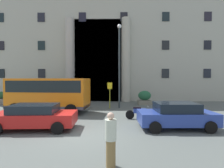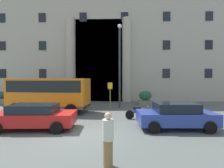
{
  "view_description": "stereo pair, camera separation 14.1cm",
  "coord_description": "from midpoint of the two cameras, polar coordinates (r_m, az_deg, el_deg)",
  "views": [
    {
      "loc": [
        1.42,
        -8.31,
        2.7
      ],
      "look_at": [
        1.23,
        4.88,
        2.38
      ],
      "focal_mm": 27.17,
      "sensor_mm": 36.0,
      "label": 1
    },
    {
      "loc": [
        1.56,
        -8.31,
        2.7
      ],
      "look_at": [
        1.23,
        4.88,
        2.38
      ],
      "focal_mm": 27.17,
      "sensor_mm": 36.0,
      "label": 2
    }
  ],
  "objects": [
    {
      "name": "lamppost_plaza_centre",
      "position": [
        16.35,
        2.24,
        8.18
      ],
      "size": [
        0.4,
        0.4,
        8.0
      ],
      "color": "#313B3E",
      "rests_on": "ground_plane"
    },
    {
      "name": "pedestrian_man_crossing",
      "position": [
        5.52,
        -1.19,
        -18.14
      ],
      "size": [
        0.36,
        0.36,
        1.7
      ],
      "rotation": [
        0.0,
        0.0,
        4.78
      ],
      "color": "olive",
      "rests_on": "ground_plane"
    },
    {
      "name": "office_building_facade",
      "position": [
        26.35,
        -2.49,
        12.95
      ],
      "size": [
        32.44,
        9.8,
        15.98
      ],
      "color": "#AAAC9C",
      "rests_on": "ground_plane"
    },
    {
      "name": "parked_estate_mid",
      "position": [
        10.2,
        20.33,
        -9.78
      ],
      "size": [
        4.14,
        2.13,
        1.43
      ],
      "rotation": [
        0.0,
        0.0,
        0.02
      ],
      "color": "#273E96",
      "rests_on": "ground_plane"
    },
    {
      "name": "ground_plane",
      "position": [
        8.88,
        -9.27,
        -16.73
      ],
      "size": [
        80.0,
        64.0,
        0.12
      ],
      "primitive_type": "cube",
      "color": "#535B57"
    },
    {
      "name": "parked_coupe_end",
      "position": [
        10.34,
        -24.95,
        -9.82
      ],
      "size": [
        4.46,
        2.18,
        1.37
      ],
      "rotation": [
        0.0,
        0.0,
        0.05
      ],
      "color": "red",
      "rests_on": "ground_plane"
    },
    {
      "name": "bus_stop_sign",
      "position": [
        15.92,
        -1.01,
        -2.84
      ],
      "size": [
        0.44,
        0.08,
        2.45
      ],
      "color": "#979A20",
      "rests_on": "ground_plane"
    },
    {
      "name": "hedge_planter_east",
      "position": [
        22.77,
        -33.7,
        -3.95
      ],
      "size": [
        2.02,
        0.85,
        1.39
      ],
      "color": "gray",
      "rests_on": "ground_plane"
    },
    {
      "name": "hedge_planter_entrance_left",
      "position": [
        20.89,
        -21.83,
        -4.02
      ],
      "size": [
        1.64,
        0.72,
        1.59
      ],
      "color": "slate",
      "rests_on": "ground_plane"
    },
    {
      "name": "orange_minibus",
      "position": [
        14.87,
        -20.59,
        -2.65
      ],
      "size": [
        6.52,
        2.99,
        2.81
      ],
      "rotation": [
        0.0,
        0.0,
        -0.08
      ],
      "color": "orange",
      "rests_on": "ground_plane"
    },
    {
      "name": "hedge_planter_far_east",
      "position": [
        18.87,
        10.71,
        -4.61
      ],
      "size": [
        1.46,
        0.9,
        1.52
      ],
      "color": "gray",
      "rests_on": "ground_plane"
    },
    {
      "name": "motorcycle_near_kerb",
      "position": [
        11.91,
        8.74,
        -9.49
      ],
      "size": [
        1.93,
        0.55,
        0.89
      ],
      "rotation": [
        0.0,
        0.0,
        -0.07
      ],
      "color": "black",
      "rests_on": "ground_plane"
    }
  ]
}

